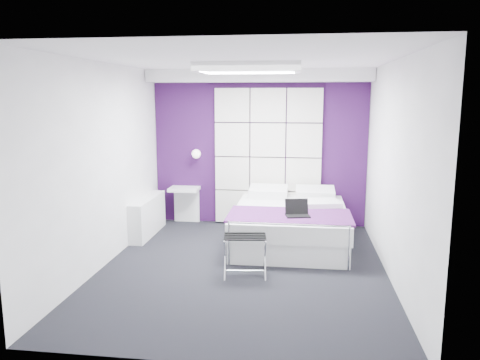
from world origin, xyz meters
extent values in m
plane|color=black|center=(0.00, 0.00, 0.00)|extent=(4.40, 4.40, 0.00)
plane|color=white|center=(0.00, 0.00, 2.60)|extent=(4.40, 4.40, 0.00)
plane|color=silver|center=(0.00, 2.20, 1.30)|extent=(3.60, 0.00, 3.60)
plane|color=silver|center=(-1.80, 0.00, 1.30)|extent=(0.00, 4.40, 4.40)
plane|color=silver|center=(1.80, 0.00, 1.30)|extent=(0.00, 4.40, 4.40)
cube|color=#2F0D3C|center=(0.00, 2.19, 1.30)|extent=(3.58, 0.02, 2.58)
cube|color=white|center=(0.00, 1.95, 2.50)|extent=(3.58, 0.50, 0.20)
sphere|color=white|center=(-1.05, 2.06, 1.22)|extent=(0.15, 0.15, 0.15)
cube|color=white|center=(-1.69, 1.30, 0.30)|extent=(0.22, 1.20, 0.60)
cube|color=white|center=(0.57, 1.11, 0.15)|extent=(1.59, 1.98, 0.30)
cube|color=silver|center=(0.57, 1.11, 0.42)|extent=(1.63, 2.02, 0.25)
cube|color=#47144C|center=(0.57, 0.61, 0.56)|extent=(1.69, 0.89, 0.03)
cube|color=white|center=(-1.27, 2.02, 0.61)|extent=(0.50, 0.39, 0.06)
cube|color=black|center=(0.05, -0.22, 0.49)|extent=(0.51, 0.37, 0.01)
cube|color=black|center=(0.68, 0.53, 0.58)|extent=(0.32, 0.22, 0.02)
cube|color=black|center=(0.68, 0.64, 0.70)|extent=(0.32, 0.01, 0.21)
camera|label=1|loc=(0.71, -5.65, 2.16)|focal=35.00mm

